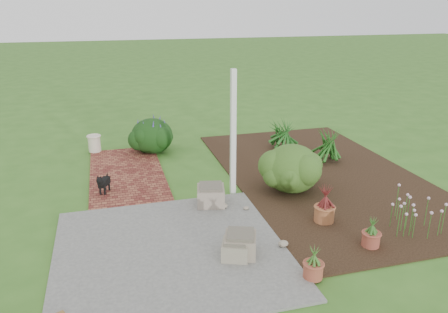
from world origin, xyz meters
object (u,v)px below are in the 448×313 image
object	(u,v)px
black_dog	(103,182)
evergreen_shrub	(292,167)
stone_trough_near	(235,250)
cream_ceramic_urn	(94,144)

from	to	relation	value
black_dog	evergreen_shrub	size ratio (longest dim) A/B	0.38
stone_trough_near	cream_ceramic_urn	world-z (taller)	cream_ceramic_urn
stone_trough_near	black_dog	size ratio (longest dim) A/B	0.89
black_dog	cream_ceramic_urn	world-z (taller)	cream_ceramic_urn
evergreen_shrub	cream_ceramic_urn	bearing A→B (deg)	137.32
black_dog	evergreen_shrub	world-z (taller)	evergreen_shrub
stone_trough_near	black_dog	world-z (taller)	black_dog
stone_trough_near	evergreen_shrub	bearing A→B (deg)	49.34
stone_trough_near	evergreen_shrub	distance (m)	2.83
stone_trough_near	cream_ceramic_urn	distance (m)	6.05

